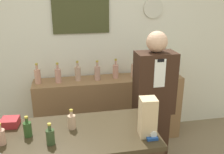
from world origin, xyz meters
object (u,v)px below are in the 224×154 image
shopkeeper (153,106)px  tape_dispenser (152,137)px  potted_plant (168,63)px  paper_bag (148,117)px

shopkeeper → tape_dispenser: (-0.28, -0.75, 0.11)m
shopkeeper → tape_dispenser: size_ratio=18.68×
potted_plant → tape_dispenser: bearing=-116.8°
paper_bag → tape_dispenser: bearing=-70.6°
potted_plant → paper_bag: bearing=-118.6°
shopkeeper → potted_plant: bearing=57.8°
paper_bag → tape_dispenser: paper_bag is taller
shopkeeper → potted_plant: shopkeeper is taller
potted_plant → paper_bag: 1.62m
potted_plant → tape_dispenser: (-0.75, -1.49, -0.16)m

